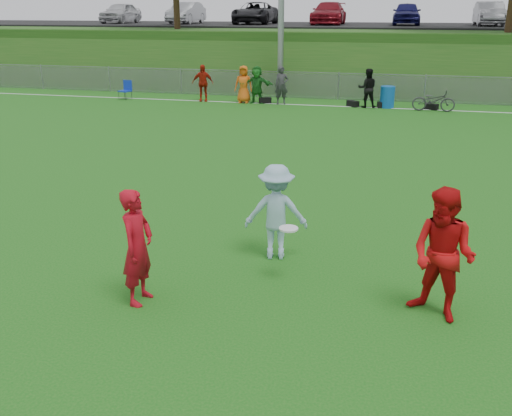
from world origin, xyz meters
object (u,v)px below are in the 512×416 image
(player_blue, at_px, (276,212))
(frisbee, at_px, (289,229))
(player_red_center, at_px, (443,255))
(player_red_left, at_px, (137,247))
(recycling_bin, at_px, (387,97))
(bicycle, at_px, (434,100))

(player_blue, bearing_deg, frisbee, 102.75)
(player_blue, bearing_deg, player_red_center, 140.34)
(player_red_left, bearing_deg, recycling_bin, -6.16)
(player_red_left, distance_m, player_blue, 2.66)
(player_red_left, height_order, player_red_center, player_red_center)
(recycling_bin, relative_size, bicycle, 0.53)
(player_red_left, distance_m, frisbee, 2.36)
(player_red_left, xyz_separation_m, player_red_center, (4.35, 0.57, 0.08))
(player_red_center, bearing_deg, frisbee, -163.16)
(player_red_center, relative_size, frisbee, 6.25)
(player_blue, bearing_deg, player_red_left, 40.66)
(bicycle, bearing_deg, recycling_bin, 77.09)
(recycling_bin, bearing_deg, player_blue, -95.24)
(player_red_center, xyz_separation_m, player_blue, (-2.69, 1.50, -0.11))
(recycling_bin, bearing_deg, bicycle, -14.63)
(frisbee, height_order, bicycle, frisbee)
(player_red_left, relative_size, recycling_bin, 1.90)
(frisbee, relative_size, bicycle, 0.18)
(player_blue, distance_m, bicycle, 16.72)
(player_red_left, bearing_deg, frisbee, -56.87)
(player_red_center, relative_size, bicycle, 1.10)
(player_red_center, bearing_deg, player_red_left, -141.10)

